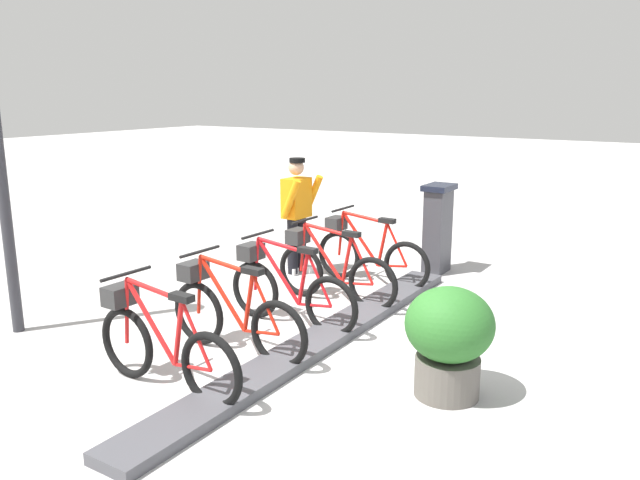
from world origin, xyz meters
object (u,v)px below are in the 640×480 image
bike_docked_4 (160,344)px  planter_bush (449,336)px  bike_docked_0 (367,253)px  payment_kiosk (437,227)px  worker_near_rack (297,211)px  bike_docked_2 (286,289)px  bike_docked_1 (331,269)px  bike_docked_3 (231,313)px

bike_docked_4 → planter_bush: size_ratio=1.77×
bike_docked_0 → planter_bush: size_ratio=1.77×
bike_docked_4 → payment_kiosk: bearing=-96.8°
bike_docked_0 → worker_near_rack: bearing=4.9°
planter_bush → bike_docked_2: bearing=-16.3°
bike_docked_0 → planter_bush: bike_docked_0 is taller
payment_kiosk → bike_docked_1: (0.57, 1.99, -0.24)m
bike_docked_4 → planter_bush: bike_docked_4 is taller
worker_near_rack → payment_kiosk: bearing=-145.4°
bike_docked_1 → worker_near_rack: bearing=-38.0°
bike_docked_2 → worker_near_rack: 2.14m
bike_docked_3 → worker_near_rack: (1.08, -2.73, 0.48)m
bike_docked_1 → bike_docked_0: bearing=-90.0°
bike_docked_2 → worker_near_rack: bearing=-58.8°
bike_docked_1 → bike_docked_4: size_ratio=1.00×
worker_near_rack → planter_bush: size_ratio=1.71×
bike_docked_1 → planter_bush: bike_docked_1 is taller
payment_kiosk → bike_docked_1: 2.08m
bike_docked_1 → bike_docked_4: bearing=90.0°
bike_docked_2 → bike_docked_4: (0.00, 1.88, 0.00)m
bike_docked_0 → bike_docked_2: (0.00, 1.88, 0.00)m
payment_kiosk → bike_docked_4: size_ratio=0.74×
payment_kiosk → worker_near_rack: 2.03m
bike_docked_3 → planter_bush: bike_docked_3 is taller
bike_docked_0 → bike_docked_4: 3.76m
bike_docked_1 → bike_docked_2: bearing=90.0°
payment_kiosk → planter_bush: bearing=114.0°
bike_docked_1 → bike_docked_3: bearing=90.0°
payment_kiosk → bike_docked_0: bearing=61.4°
bike_docked_3 → bike_docked_4: bearing=90.0°
bike_docked_1 → bike_docked_2: size_ratio=1.00×
bike_docked_2 → payment_kiosk: bearing=-101.0°
payment_kiosk → bike_docked_1: size_ratio=0.74×
bike_docked_4 → worker_near_rack: bearing=-73.5°
payment_kiosk → worker_near_rack: (1.66, 1.14, 0.24)m
bike_docked_2 → bike_docked_3: (0.00, 0.94, 0.00)m
bike_docked_0 → bike_docked_3: bearing=90.0°
bike_docked_0 → bike_docked_4: size_ratio=1.00×
bike_docked_1 → worker_near_rack: 1.46m
worker_near_rack → planter_bush: bearing=143.2°
worker_near_rack → bike_docked_1: bearing=142.0°
payment_kiosk → bike_docked_2: payment_kiosk is taller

